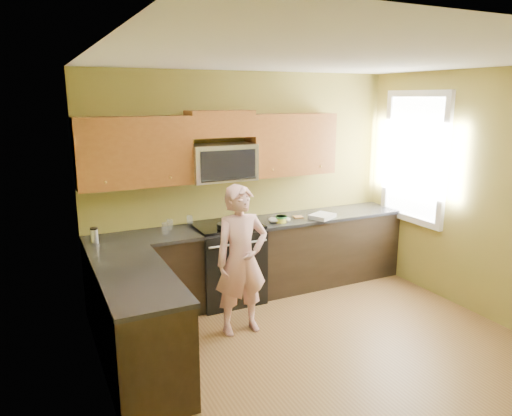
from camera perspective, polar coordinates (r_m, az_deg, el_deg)
floor at (r=4.73m, az=9.52°, el=-17.44°), size 4.00×4.00×0.00m
ceiling at (r=4.08m, az=11.03°, el=17.25°), size 4.00×4.00×0.00m
wall_back at (r=5.90m, az=-1.21°, el=3.02°), size 4.00×0.00×4.00m
wall_left at (r=3.47m, az=-17.76°, el=-5.01°), size 0.00×4.00×4.00m
wall_right at (r=5.60m, az=27.05°, el=0.99°), size 0.00×4.00×4.00m
cabinet_back_run at (r=5.87m, az=0.06°, el=-6.23°), size 4.00×0.60×0.88m
cabinet_left_run at (r=4.41m, az=-14.13°, el=-13.58°), size 0.60×1.60×0.88m
countertop_back at (r=5.73m, az=0.10°, el=-1.91°), size 4.00×0.62×0.04m
countertop_left at (r=4.22m, az=-14.35°, el=-7.98°), size 0.62×1.60×0.04m
stove at (r=5.69m, az=-3.48°, el=-6.54°), size 0.76×0.65×0.95m
microwave at (r=5.55m, az=-4.12°, el=3.38°), size 0.76×0.40×0.42m
upper_cab_left at (r=5.30m, az=-14.25°, el=2.54°), size 1.22×0.33×0.75m
upper_cab_right at (r=5.98m, az=4.16°, el=4.10°), size 1.12×0.33×0.75m
upper_cab_over_mw at (r=5.51m, az=-4.37°, el=10.11°), size 0.76×0.33×0.30m
window at (r=6.32m, az=18.60°, el=5.77°), size 0.06×1.06×1.66m
woman at (r=4.84m, az=-1.78°, el=-6.31°), size 0.58×0.38×1.56m
frying_pan at (r=5.36m, az=-3.34°, el=-2.45°), size 0.38×0.51×0.06m
butter_tub at (r=5.72m, az=3.04°, el=-1.73°), size 0.14×0.14×0.10m
toast_slice at (r=5.96m, az=5.10°, el=-1.09°), size 0.13×0.13×0.01m
napkin_a at (r=5.74m, az=3.62°, el=-1.38°), size 0.13×0.13×0.06m
napkin_b at (r=5.69m, az=2.06°, el=-1.46°), size 0.16×0.17×0.07m
dish_towel at (r=5.96m, az=7.99°, el=-0.98°), size 0.37×0.35×0.05m
travel_mug at (r=5.19m, az=-18.85°, el=-4.05°), size 0.09×0.09×0.17m
glass_a at (r=5.48m, az=-10.35°, el=-1.98°), size 0.09×0.09×0.12m
glass_b at (r=5.33m, az=-10.92°, el=-2.41°), size 0.09×0.09×0.12m
glass_c at (r=5.62m, az=-8.00°, el=-1.51°), size 0.08×0.08×0.12m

